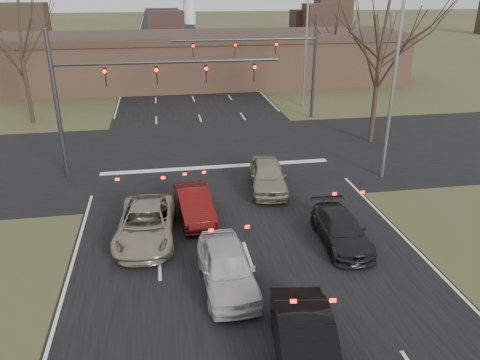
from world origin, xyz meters
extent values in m
plane|color=#414525|center=(0.00, 0.00, 0.00)|extent=(360.00, 360.00, 0.00)
cube|color=black|center=(0.00, 60.00, 0.01)|extent=(14.00, 300.00, 0.02)
cube|color=black|center=(0.00, 15.00, 0.01)|extent=(200.00, 14.00, 0.02)
cube|color=#89634A|center=(2.00, 38.00, 2.30)|extent=(42.00, 10.00, 4.60)
cube|color=#38281E|center=(2.00, 38.00, 4.95)|extent=(42.40, 10.40, 0.70)
cylinder|color=#383A3D|center=(-8.50, 13.00, 4.00)|extent=(0.24, 0.24, 8.00)
cylinder|color=#383A3D|center=(-2.50, 13.00, 6.20)|extent=(12.00, 0.18, 0.18)
imported|color=black|center=(-5.83, 13.00, 5.50)|extent=(0.16, 0.20, 1.00)
imported|color=black|center=(-3.17, 13.00, 5.50)|extent=(0.16, 0.20, 1.00)
imported|color=black|center=(-0.50, 13.00, 5.50)|extent=(0.16, 0.20, 1.00)
imported|color=black|center=(2.17, 13.00, 5.50)|extent=(0.16, 0.20, 1.00)
cylinder|color=#383A3D|center=(9.00, 23.00, 4.00)|extent=(0.24, 0.24, 8.00)
cylinder|color=#383A3D|center=(3.50, 23.00, 6.20)|extent=(11.00, 0.18, 0.18)
imported|color=black|center=(5.86, 23.00, 5.50)|extent=(0.16, 0.20, 1.00)
imported|color=black|center=(2.71, 23.00, 5.50)|extent=(0.16, 0.20, 1.00)
imported|color=black|center=(-0.43, 23.00, 5.50)|extent=(0.16, 0.20, 1.00)
cylinder|color=gray|center=(9.00, 10.00, 5.00)|extent=(0.18, 0.18, 10.00)
cylinder|color=gray|center=(9.50, 27.00, 5.00)|extent=(0.18, 0.18, 10.00)
cylinder|color=black|center=(11.00, 16.00, 3.16)|extent=(0.32, 0.32, 6.33)
cylinder|color=black|center=(-13.00, 25.00, 2.61)|extent=(0.32, 0.32, 5.23)
cylinder|color=black|center=(15.00, 35.00, 2.48)|extent=(0.32, 0.32, 4.95)
imported|color=gray|center=(-4.00, 5.15, 0.72)|extent=(2.77, 5.33, 1.43)
imported|color=silver|center=(-1.11, 1.26, 0.77)|extent=(1.96, 4.58, 1.54)
imported|color=black|center=(0.50, -2.94, 0.76)|extent=(2.22, 4.78, 1.52)
imported|color=black|center=(4.00, 3.40, 0.62)|extent=(1.90, 4.36, 1.25)
imported|color=#520C0B|center=(-1.84, 6.76, 0.69)|extent=(1.81, 4.27, 1.37)
imported|color=gray|center=(2.24, 9.36, 0.77)|extent=(2.40, 4.72, 1.54)
camera|label=1|loc=(-3.04, -12.71, 10.07)|focal=35.00mm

